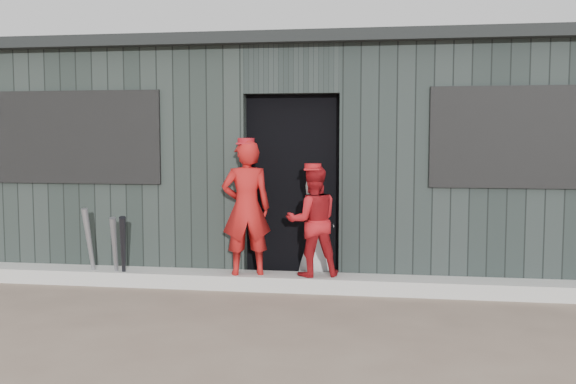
% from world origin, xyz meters
% --- Properties ---
extents(ground, '(80.00, 80.00, 0.00)m').
position_xyz_m(ground, '(0.00, 0.00, 0.00)').
color(ground, brown).
rests_on(ground, ground).
extents(curb, '(8.00, 0.36, 0.15)m').
position_xyz_m(curb, '(0.00, 1.82, 0.07)').
color(curb, '#ACACA7').
rests_on(curb, ground).
extents(bat_left, '(0.10, 0.24, 0.82)m').
position_xyz_m(bat_left, '(-2.09, 1.71, 0.41)').
color(bat_left, gray).
rests_on(bat_left, ground).
extents(bat_mid, '(0.13, 0.27, 0.74)m').
position_xyz_m(bat_mid, '(-1.80, 1.68, 0.37)').
color(bat_mid, gray).
rests_on(bat_mid, ground).
extents(bat_right, '(0.20, 0.35, 0.76)m').
position_xyz_m(bat_right, '(-1.69, 1.64, 0.38)').
color(bat_right, black).
rests_on(bat_right, ground).
extents(player_red_left, '(0.57, 0.46, 1.37)m').
position_xyz_m(player_red_left, '(-0.43, 1.78, 0.83)').
color(player_red_left, '#AB1615').
rests_on(player_red_left, curb).
extents(player_red_right, '(0.64, 0.56, 1.11)m').
position_xyz_m(player_red_right, '(0.25, 1.82, 0.71)').
color(player_red_right, '#A21319').
rests_on(player_red_right, curb).
extents(player_grey_back, '(0.65, 0.51, 1.16)m').
position_xyz_m(player_grey_back, '(0.23, 2.24, 0.58)').
color(player_grey_back, '#A6A6A6').
rests_on(player_grey_back, ground).
extents(dugout, '(8.30, 3.30, 2.62)m').
position_xyz_m(dugout, '(-0.00, 3.50, 1.29)').
color(dugout, black).
rests_on(dugout, ground).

